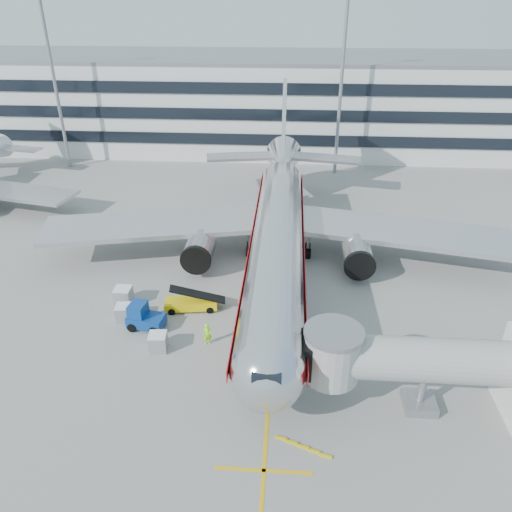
# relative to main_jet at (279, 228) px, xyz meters

# --- Properties ---
(ground) EXTENTS (180.00, 180.00, 0.00)m
(ground) POSITION_rel_main_jet_xyz_m (0.00, -11.72, -4.23)
(ground) COLOR gray
(ground) RESTS_ON ground
(lead_in_line) EXTENTS (0.25, 70.00, 0.01)m
(lead_in_line) POSITION_rel_main_jet_xyz_m (0.00, -1.72, -4.23)
(lead_in_line) COLOR #E7A90C
(lead_in_line) RESTS_ON ground
(stop_bar) EXTENTS (6.00, 0.25, 0.01)m
(stop_bar) POSITION_rel_main_jet_xyz_m (0.00, -25.72, -4.23)
(stop_bar) COLOR #E7A90C
(stop_bar) RESTS_ON ground
(main_jet) EXTENTS (50.95, 48.70, 16.06)m
(main_jet) POSITION_rel_main_jet_xyz_m (0.00, 0.00, 0.00)
(main_jet) COLOR silver
(main_jet) RESTS_ON ground
(jet_bridge) EXTENTS (17.80, 4.50, 7.00)m
(jet_bridge) POSITION_rel_main_jet_xyz_m (12.18, -19.72, -0.36)
(jet_bridge) COLOR silver
(jet_bridge) RESTS_ON ground
(terminal) EXTENTS (150.00, 24.25, 15.60)m
(terminal) POSITION_rel_main_jet_xyz_m (0.00, 46.23, 3.57)
(terminal) COLOR silver
(terminal) RESTS_ON ground
(light_mast_west) EXTENTS (2.40, 1.20, 25.45)m
(light_mast_west) POSITION_rel_main_jet_xyz_m (-35.00, 30.28, 10.64)
(light_mast_west) COLOR gray
(light_mast_west) RESTS_ON ground
(light_mast_centre) EXTENTS (2.40, 1.20, 25.45)m
(light_mast_centre) POSITION_rel_main_jet_xyz_m (8.00, 30.28, 10.64)
(light_mast_centre) COLOR gray
(light_mast_centre) RESTS_ON ground
(belt_loader) EXTENTS (5.04, 2.35, 2.36)m
(belt_loader) POSITION_rel_main_jet_xyz_m (-7.59, -8.91, -3.56)
(belt_loader) COLOR #DFC109
(belt_loader) RESTS_ON ground
(baggage_tug) EXTENTS (3.31, 2.38, 2.31)m
(baggage_tug) POSITION_rel_main_jet_xyz_m (-11.09, -11.91, -3.23)
(baggage_tug) COLOR navy
(baggage_tug) RESTS_ON ground
(cargo_container_left) EXTENTS (1.54, 1.54, 1.47)m
(cargo_container_left) POSITION_rel_main_jet_xyz_m (-13.12, -10.97, -3.50)
(cargo_container_left) COLOR #A8ABAF
(cargo_container_left) RESTS_ON ground
(cargo_container_right) EXTENTS (1.50, 1.50, 1.60)m
(cargo_container_right) POSITION_rel_main_jet_xyz_m (-13.98, -8.41, -3.43)
(cargo_container_right) COLOR #A8ABAF
(cargo_container_right) RESTS_ON ground
(cargo_container_front) EXTENTS (1.54, 1.54, 1.50)m
(cargo_container_front) POSITION_rel_main_jet_xyz_m (-9.15, -14.84, -3.48)
(cargo_container_front) COLOR #A8ABAF
(cargo_container_front) RESTS_ON ground
(ramp_worker) EXTENTS (0.83, 0.67, 1.95)m
(ramp_worker) POSITION_rel_main_jet_xyz_m (-5.29, -13.82, -3.26)
(ramp_worker) COLOR #9CFF1A
(ramp_worker) RESTS_ON ground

